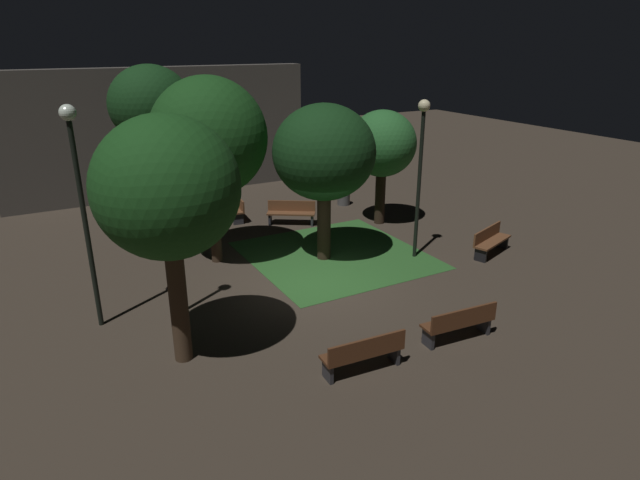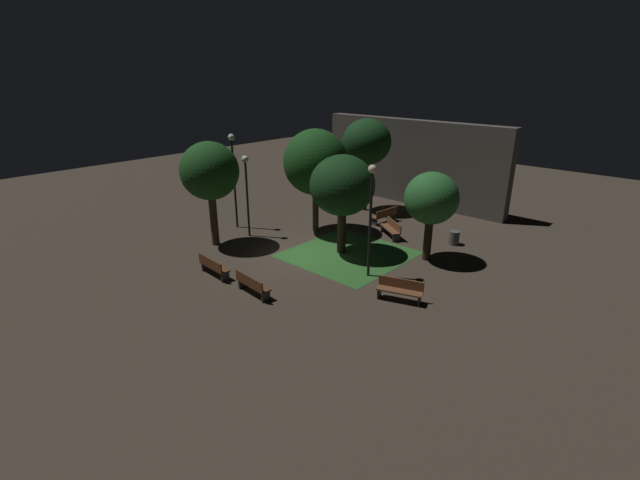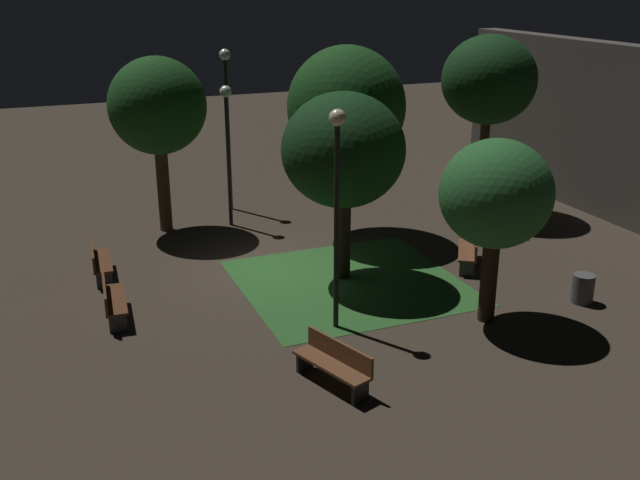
% 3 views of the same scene
% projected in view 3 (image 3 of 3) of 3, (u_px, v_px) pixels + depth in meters
% --- Properties ---
extents(ground_plane, '(60.00, 60.00, 0.00)m').
position_uv_depth(ground_plane, '(274.00, 271.00, 19.89)').
color(ground_plane, '#3D3328').
extents(grass_lawn, '(5.37, 5.51, 0.01)m').
position_uv_depth(grass_lawn, '(349.00, 283.00, 19.13)').
color(grass_lawn, '#2D6028').
rests_on(grass_lawn, ground).
extents(bench_lawn_edge, '(1.83, 0.59, 0.88)m').
position_uv_depth(bench_lawn_edge, '(99.00, 260.00, 19.33)').
color(bench_lawn_edge, '#512D19').
rests_on(bench_lawn_edge, ground).
extents(bench_back_row, '(1.83, 0.62, 0.88)m').
position_uv_depth(bench_back_row, '(112.00, 299.00, 17.03)').
color(bench_back_row, '#512D19').
rests_on(bench_back_row, ground).
extents(bench_corner, '(1.77, 1.38, 0.88)m').
position_uv_depth(bench_corner, '(470.00, 249.00, 20.09)').
color(bench_corner, brown).
rests_on(bench_corner, ground).
extents(bench_path_side, '(1.86, 1.05, 0.88)m').
position_uv_depth(bench_path_side, '(334.00, 362.00, 14.25)').
color(bench_path_side, brown).
rests_on(bench_path_side, ground).
extents(bench_near_trees, '(0.67, 1.84, 0.88)m').
position_uv_depth(bench_near_trees, '(489.00, 224.00, 22.11)').
color(bench_near_trees, brown).
rests_on(bench_near_trees, ground).
extents(tree_lawn_side, '(3.02, 3.02, 5.78)m').
position_uv_depth(tree_lawn_side, '(489.00, 81.00, 23.44)').
color(tree_lawn_side, '#38281C').
rests_on(tree_lawn_side, ground).
extents(tree_back_left, '(3.12, 3.12, 4.86)m').
position_uv_depth(tree_back_left, '(343.00, 151.00, 18.36)').
color(tree_back_left, '#2D2116').
rests_on(tree_back_left, ground).
extents(tree_back_right, '(3.45, 3.45, 5.67)m').
position_uv_depth(tree_back_right, '(346.00, 108.00, 21.37)').
color(tree_back_right, '#38281C').
rests_on(tree_back_right, ground).
extents(tree_left_canopy, '(2.49, 2.49, 4.24)m').
position_uv_depth(tree_left_canopy, '(496.00, 195.00, 16.09)').
color(tree_left_canopy, '#2D2116').
rests_on(tree_left_canopy, ground).
extents(tree_near_wall, '(2.90, 2.90, 5.32)m').
position_uv_depth(tree_near_wall, '(158.00, 107.00, 21.78)').
color(tree_near_wall, '#423021').
rests_on(tree_near_wall, ground).
extents(lamp_post_near_wall, '(0.36, 0.36, 4.95)m').
position_uv_depth(lamp_post_near_wall, '(337.00, 185.00, 15.63)').
color(lamp_post_near_wall, black).
rests_on(lamp_post_near_wall, ground).
extents(lamp_post_plaza_west, '(0.36, 0.36, 5.31)m').
position_uv_depth(lamp_post_plaza_west, '(227.00, 105.00, 23.95)').
color(lamp_post_plaza_west, black).
rests_on(lamp_post_plaza_west, ground).
extents(lamp_post_plaza_east, '(0.36, 0.36, 4.40)m').
position_uv_depth(lamp_post_plaza_east, '(227.00, 132.00, 22.51)').
color(lamp_post_plaza_east, black).
rests_on(lamp_post_plaza_east, ground).
extents(trash_bin, '(0.52, 0.52, 0.72)m').
position_uv_depth(trash_bin, '(583.00, 288.00, 17.89)').
color(trash_bin, '#4C4C4C').
rests_on(trash_bin, ground).
extents(building_wall_backdrop, '(13.34, 0.80, 5.51)m').
position_uv_depth(building_wall_backdrop, '(597.00, 128.00, 24.29)').
color(building_wall_backdrop, '#4C4742').
rests_on(building_wall_backdrop, ground).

